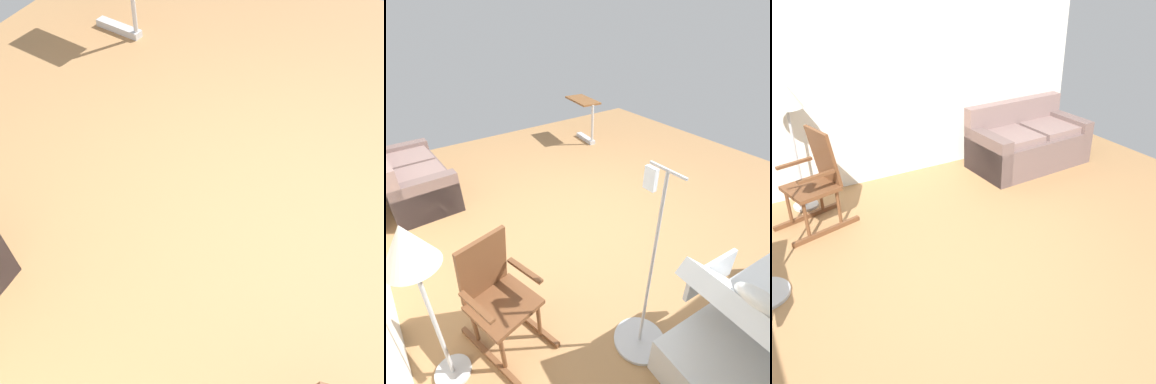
% 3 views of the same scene
% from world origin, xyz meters
% --- Properties ---
extents(ground_plane, '(7.46, 7.46, 0.00)m').
position_xyz_m(ground_plane, '(0.00, 0.00, 0.00)').
color(ground_plane, '#9E7247').
extents(back_wall, '(6.17, 0.10, 2.70)m').
position_xyz_m(back_wall, '(0.00, 2.57, 1.35)').
color(back_wall, silver).
rests_on(back_wall, ground).
extents(couch, '(1.63, 0.92, 0.85)m').
position_xyz_m(couch, '(1.99, 1.91, 0.31)').
color(couch, '#68534F').
rests_on(couch, ground).
extents(rocking_chair, '(0.86, 0.65, 1.05)m').
position_xyz_m(rocking_chair, '(-0.92, 1.77, 0.50)').
color(rocking_chair, brown).
rests_on(rocking_chair, ground).
extents(floor_lamp, '(0.34, 0.34, 1.48)m').
position_xyz_m(floor_lamp, '(-1.00, 2.24, 1.23)').
color(floor_lamp, '#B2B5BA').
rests_on(floor_lamp, ground).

